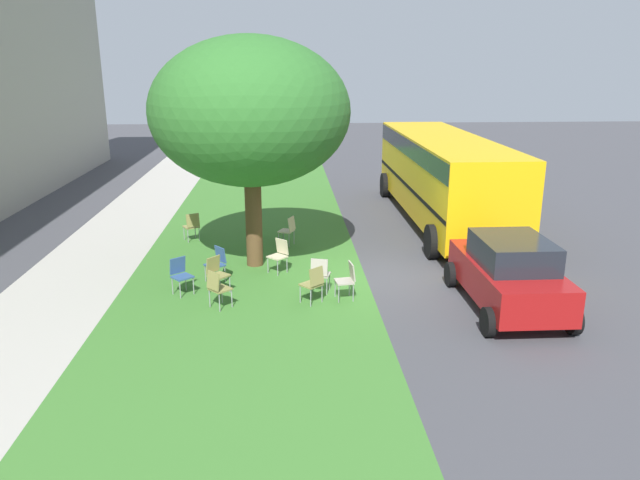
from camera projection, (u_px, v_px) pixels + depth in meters
name	position (u px, v px, depth m)	size (l,w,h in m)	color
ground	(373.00, 276.00, 15.38)	(80.00, 80.00, 0.00)	#424247
grass_verge	(248.00, 279.00, 15.19)	(48.00, 6.00, 0.01)	#3D752D
sidewalk_strip	(70.00, 282.00, 14.94)	(48.00, 2.80, 0.01)	#ADA89E
street_tree	(250.00, 112.00, 15.11)	(5.07, 5.07, 5.94)	brown
chair_0	(217.00, 286.00, 13.24)	(0.59, 0.59, 0.88)	olive
chair_1	(288.00, 229.00, 17.82)	(0.55, 0.56, 0.88)	beige
chair_2	(180.00, 273.00, 14.08)	(0.59, 0.59, 0.88)	#335184
chair_3	(217.00, 261.00, 14.90)	(0.58, 0.59, 0.88)	#335184
chair_4	(192.00, 225.00, 18.26)	(0.57, 0.56, 0.88)	olive
chair_5	(217.00, 272.00, 14.16)	(0.59, 0.59, 0.88)	olive
chair_6	(313.00, 282.00, 13.50)	(0.59, 0.59, 0.88)	olive
chair_7	(279.00, 253.00, 15.54)	(0.59, 0.59, 0.88)	beige
chair_8	(347.00, 278.00, 13.76)	(0.47, 0.48, 0.88)	#ADA393
chair_9	(320.00, 272.00, 14.12)	(0.51, 0.51, 0.88)	#ADA393
parked_car	(509.00, 273.00, 13.16)	(3.70, 1.92, 1.65)	maroon
school_bus	(443.00, 170.00, 20.22)	(10.40, 2.80, 2.88)	yellow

